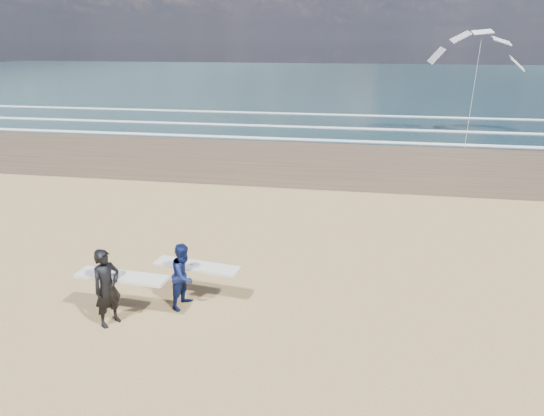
# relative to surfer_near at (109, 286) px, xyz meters

# --- Properties ---
(ocean) EXTENTS (220.00, 100.00, 0.02)m
(ocean) POSITION_rel_surfer_near_xyz_m (19.40, 71.31, -0.95)
(ocean) COLOR #182F35
(ocean) RESTS_ON ground
(surfer_near) EXTENTS (2.23, 1.09, 1.88)m
(surfer_near) POSITION_rel_surfer_near_xyz_m (0.00, 0.00, 0.00)
(surfer_near) COLOR black
(surfer_near) RESTS_ON ground
(surfer_far) EXTENTS (2.25, 1.23, 1.65)m
(surfer_far) POSITION_rel_surfer_near_xyz_m (1.44, 1.10, -0.12)
(surfer_far) COLOR #0D194C
(surfer_far) RESTS_ON ground
(kite_1) EXTENTS (6.02, 4.76, 7.84)m
(kite_1) POSITION_rel_surfer_near_xyz_m (12.61, 24.22, 3.48)
(kite_1) COLOR slate
(kite_1) RESTS_ON ground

